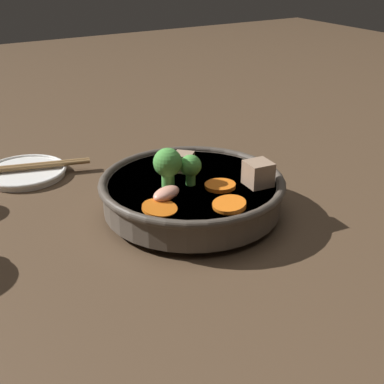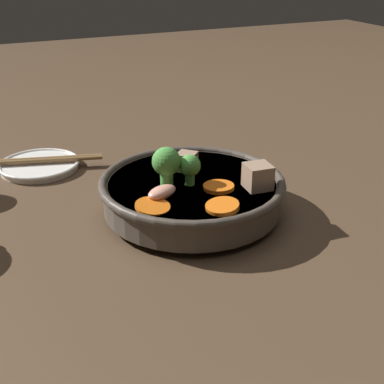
{
  "view_description": "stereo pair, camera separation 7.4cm",
  "coord_description": "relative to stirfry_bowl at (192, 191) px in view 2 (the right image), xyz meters",
  "views": [
    {
      "loc": [
        -0.34,
        -0.58,
        0.35
      ],
      "look_at": [
        0.0,
        0.0,
        0.03
      ],
      "focal_mm": 50.0,
      "sensor_mm": 36.0,
      "label": 1
    },
    {
      "loc": [
        -0.28,
        -0.61,
        0.35
      ],
      "look_at": [
        0.0,
        0.0,
        0.03
      ],
      "focal_mm": 50.0,
      "sensor_mm": 36.0,
      "label": 2
    }
  ],
  "objects": [
    {
      "name": "stirfry_bowl",
      "position": [
        0.0,
        0.0,
        0.0
      ],
      "size": [
        0.26,
        0.26,
        0.11
      ],
      "color": "#51473D",
      "rests_on": "ground_plane"
    },
    {
      "name": "ground_plane",
      "position": [
        0.0,
        0.0,
        -0.04
      ],
      "size": [
        3.0,
        3.0,
        0.0
      ],
      "primitive_type": "plane",
      "color": "#4C3826"
    },
    {
      "name": "side_saucer",
      "position": [
        -0.17,
        0.25,
        -0.03
      ],
      "size": [
        0.13,
        0.13,
        0.01
      ],
      "color": "white",
      "rests_on": "ground_plane"
    },
    {
      "name": "chopsticks_pair",
      "position": [
        -0.17,
        0.25,
        -0.02
      ],
      "size": [
        0.21,
        0.07,
        0.01
      ],
      "color": "olive",
      "rests_on": "side_saucer"
    }
  ]
}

